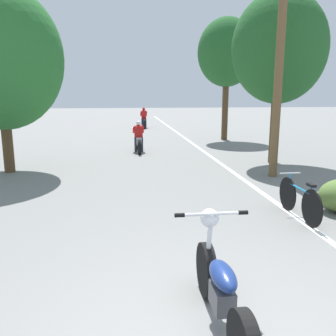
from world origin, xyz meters
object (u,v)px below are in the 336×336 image
at_px(roadside_tree_right_far, 227,53).
at_px(motorcycle_rider_far, 144,120).
at_px(roadside_tree_right_near, 279,49).
at_px(motorcycle_foreground, 221,289).
at_px(motorcycle_rider_lead, 139,140).
at_px(roadside_tree_left, 0,58).
at_px(utility_pole, 279,70).
at_px(bicycle_parked, 299,199).

height_order(roadside_tree_right_far, motorcycle_rider_far, roadside_tree_right_far).
bearing_deg(motorcycle_rider_far, roadside_tree_right_near, -74.55).
xyz_separation_m(motorcycle_foreground, motorcycle_rider_lead, (-0.33, 11.74, 0.05)).
distance_m(roadside_tree_right_near, motorcycle_rider_far, 14.68).
xyz_separation_m(roadside_tree_right_far, motorcycle_rider_lead, (-4.73, -3.51, -3.97)).
height_order(roadside_tree_left, motorcycle_foreground, roadside_tree_left).
bearing_deg(roadside_tree_right_far, motorcycle_foreground, -106.10).
relative_size(utility_pole, motorcycle_foreground, 2.93).
distance_m(utility_pole, roadside_tree_left, 8.14).
distance_m(utility_pole, motorcycle_foreground, 7.90).
distance_m(utility_pole, motorcycle_rider_lead, 6.85).
distance_m(roadside_tree_right_far, motorcycle_rider_lead, 7.11).
xyz_separation_m(roadside_tree_right_near, motorcycle_rider_far, (-3.81, 13.77, -3.36)).
relative_size(roadside_tree_left, motorcycle_rider_lead, 2.75).
height_order(motorcycle_foreground, motorcycle_rider_lead, motorcycle_rider_lead).
xyz_separation_m(motorcycle_rider_lead, motorcycle_rider_far, (0.85, 10.75, 0.05)).
distance_m(motorcycle_rider_lead, motorcycle_rider_far, 10.79).
xyz_separation_m(roadside_tree_right_far, motorcycle_rider_far, (-3.89, 7.24, -3.92)).
bearing_deg(utility_pole, bicycle_parked, -105.61).
relative_size(roadside_tree_right_near, motorcycle_rider_lead, 2.84).
distance_m(roadside_tree_right_near, roadside_tree_right_far, 6.56).
xyz_separation_m(roadside_tree_right_far, roadside_tree_left, (-8.95, -7.00, -1.02)).
distance_m(roadside_tree_right_far, motorcycle_rider_far, 9.11).
bearing_deg(motorcycle_rider_far, motorcycle_rider_lead, -94.50).
bearing_deg(roadside_tree_right_far, roadside_tree_left, -141.96).
xyz_separation_m(roadside_tree_right_near, roadside_tree_left, (-8.87, -0.47, -0.45)).
bearing_deg(roadside_tree_right_far, motorcycle_rider_lead, -143.42).
bearing_deg(roadside_tree_left, roadside_tree_right_near, 3.02).
distance_m(motorcycle_rider_lead, bicycle_parked, 9.08).
bearing_deg(motorcycle_rider_far, utility_pole, -79.63).
bearing_deg(utility_pole, roadside_tree_left, 168.42).
relative_size(roadside_tree_right_far, bicycle_parked, 3.69).
relative_size(motorcycle_foreground, motorcycle_rider_lead, 1.00).
relative_size(utility_pole, motorcycle_rider_lead, 2.94).
bearing_deg(utility_pole, motorcycle_rider_lead, 126.24).
bearing_deg(roadside_tree_left, motorcycle_rider_lead, 39.62).
height_order(roadside_tree_left, bicycle_parked, roadside_tree_left).
bearing_deg(motorcycle_rider_far, roadside_tree_left, -109.55).
xyz_separation_m(utility_pole, bicycle_parked, (-0.98, -3.53, -2.69)).
bearing_deg(bicycle_parked, roadside_tree_right_near, 71.46).
xyz_separation_m(motorcycle_foreground, bicycle_parked, (2.44, 3.10, -0.06)).
height_order(roadside_tree_right_near, motorcycle_foreground, roadside_tree_right_near).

